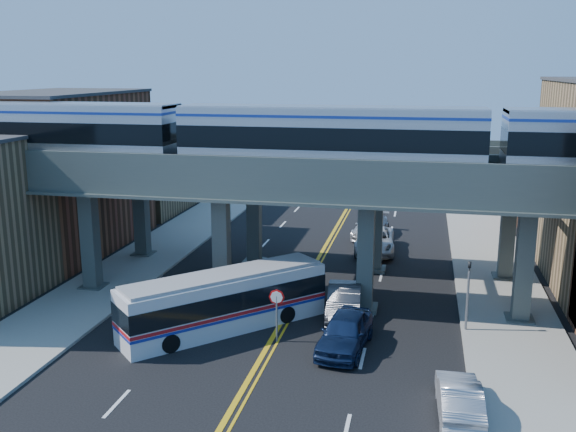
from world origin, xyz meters
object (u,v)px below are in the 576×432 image
transit_train (330,137)px  car_lane_c (375,240)px  stop_sign (277,307)px  traffic_signal (468,288)px  car_lane_b (344,301)px  car_parked_curb (459,399)px  transit_bus (225,302)px  car_lane_a (345,332)px  car_lane_d (371,227)px

transit_train → car_lane_c: bearing=81.9°
stop_sign → car_lane_c: bearing=78.6°
traffic_signal → car_lane_b: bearing=171.3°
stop_sign → car_parked_curb: size_ratio=0.60×
transit_bus → car_lane_c: size_ratio=1.57×
traffic_signal → car_lane_a: 6.60m
car_lane_a → car_lane_b: (-0.55, 4.10, -0.04)m
transit_train → transit_bus: 9.97m
stop_sign → car_lane_b: 4.89m
car_lane_d → car_parked_curb: size_ratio=1.22×
car_lane_a → car_parked_curb: bearing=-39.5°
stop_sign → car_lane_d: size_ratio=0.49×
stop_sign → car_lane_a: stop_sign is taller
stop_sign → car_lane_d: stop_sign is taller
stop_sign → transit_bus: (-2.90, 0.99, -0.34)m
transit_train → traffic_signal: bearing=-15.5°
traffic_signal → car_lane_c: traffic_signal is taller
car_parked_curb → car_lane_c: bearing=-80.1°
car_lane_c → car_parked_curb: (4.87, -21.67, -0.10)m
traffic_signal → car_parked_curb: bearing=-94.9°
car_lane_b → car_lane_d: size_ratio=0.92×
transit_train → car_lane_d: 17.82m
traffic_signal → car_lane_d: 18.73m
stop_sign → car_lane_c: 16.86m
car_lane_a → car_lane_d: size_ratio=0.93×
transit_bus → car_parked_curb: 12.71m
transit_bus → car_parked_curb: (11.10, -6.16, -0.69)m
traffic_signal → car_lane_d: (-6.19, 17.61, -1.52)m
transit_train → stop_sign: 9.21m
transit_train → traffic_signal: 10.26m
car_lane_c → car_lane_d: 4.16m
stop_sign → car_lane_b: (2.73, 3.94, -0.94)m
transit_bus → car_lane_c: transit_bus is taller
transit_train → car_lane_d: (1.03, 15.61, -8.53)m
car_lane_a → car_parked_curb: (4.91, -5.00, -0.13)m
transit_bus → car_lane_a: 6.32m
car_parked_curb → stop_sign: bearing=-34.9°
car_lane_b → car_lane_d: bearing=85.4°
car_lane_a → car_lane_c: (0.04, 16.66, -0.03)m
car_lane_c → car_lane_d: car_lane_c is taller
transit_bus → car_lane_d: size_ratio=1.73×
stop_sign → car_lane_d: 20.81m
traffic_signal → car_parked_curb: 8.35m
transit_bus → car_lane_b: bearing=-17.9°
stop_sign → car_lane_c: stop_sign is taller
traffic_signal → car_lane_a: bearing=-150.6°
stop_sign → car_lane_a: bearing=-2.9°
traffic_signal → transit_bus: bearing=-170.4°
transit_train → traffic_signal: transit_train is taller
stop_sign → car_parked_curb: stop_sign is taller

